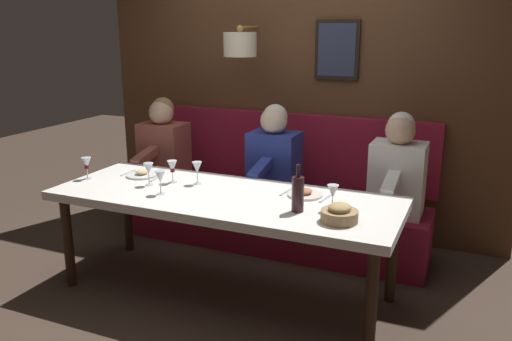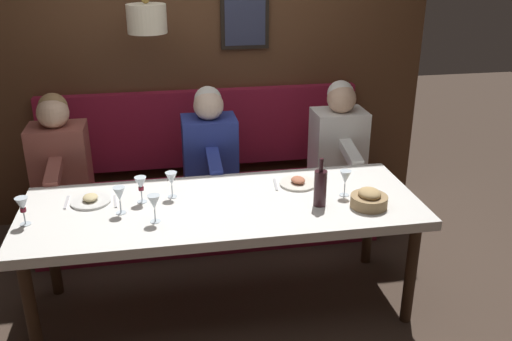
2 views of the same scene
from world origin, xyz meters
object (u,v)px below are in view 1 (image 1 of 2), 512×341
at_px(diner_middle, 163,145).
at_px(diner_nearest, 398,168).
at_px(bread_bowl, 339,214).
at_px(wine_glass_1, 172,167).
at_px(wine_glass_3, 86,164).
at_px(wine_glass_5, 333,192).
at_px(wine_glass_2, 148,169).
at_px(wine_glass_0, 160,178).
at_px(wine_bottle, 298,193).
at_px(dining_table, 225,203).
at_px(wine_glass_4, 197,168).
at_px(diner_near, 274,156).

bearing_deg(diner_middle, diner_nearest, -90.00).
bearing_deg(bread_bowl, diner_nearest, -8.67).
bearing_deg(wine_glass_1, wine_glass_3, 105.27).
relative_size(wine_glass_5, bread_bowl, 0.75).
bearing_deg(wine_glass_3, diner_nearest, -66.08).
distance_m(wine_glass_2, wine_glass_5, 1.36).
distance_m(diner_middle, wine_glass_0, 1.24).
xyz_separation_m(wine_glass_0, wine_glass_5, (0.15, -1.16, 0.00)).
distance_m(wine_glass_2, wine_bottle, 1.17).
xyz_separation_m(diner_middle, wine_glass_2, (-0.90, -0.46, 0.04)).
bearing_deg(bread_bowl, wine_glass_3, 86.25).
xyz_separation_m(wine_glass_3, wine_glass_5, (0.05, -1.88, 0.00)).
xyz_separation_m(dining_table, wine_glass_4, (0.15, 0.29, 0.18)).
bearing_deg(wine_glass_1, diner_near, -32.53).
bearing_deg(dining_table, wine_glass_5, -91.25).
distance_m(dining_table, diner_nearest, 1.35).
distance_m(wine_glass_1, wine_glass_4, 0.19).
bearing_deg(wine_glass_5, wine_glass_0, 97.19).
bearing_deg(dining_table, wine_glass_3, 93.34).
height_order(wine_glass_0, wine_glass_1, same).
xyz_separation_m(wine_glass_1, bread_bowl, (-0.30, -1.33, -0.07)).
xyz_separation_m(diner_near, diner_middle, (0.00, 1.08, 0.00)).
height_order(wine_glass_4, bread_bowl, wine_glass_4).
relative_size(wine_glass_3, wine_bottle, 0.55).
bearing_deg(wine_glass_0, diner_near, -21.74).
bearing_deg(diner_middle, wine_glass_2, -152.72).
height_order(diner_middle, wine_glass_5, diner_middle).
bearing_deg(wine_glass_4, wine_glass_5, -98.98).
height_order(diner_near, wine_glass_4, diner_near).
bearing_deg(diner_near, wine_glass_0, 158.26).
height_order(dining_table, wine_glass_0, wine_glass_0).
bearing_deg(diner_nearest, diner_near, 90.00).
bearing_deg(wine_glass_0, wine_glass_4, -19.06).
distance_m(dining_table, wine_bottle, 0.61).
relative_size(wine_glass_1, wine_glass_2, 1.00).
relative_size(wine_glass_1, wine_glass_4, 1.00).
xyz_separation_m(wine_glass_2, wine_glass_4, (0.17, -0.30, 0.00)).
distance_m(dining_table, wine_glass_1, 0.52).
distance_m(diner_middle, wine_glass_1, 0.97).
relative_size(diner_nearest, wine_glass_0, 4.82).
height_order(diner_middle, wine_glass_1, diner_middle).
height_order(diner_nearest, wine_bottle, diner_nearest).
xyz_separation_m(diner_middle, wine_glass_0, (-1.05, -0.66, 0.04)).
relative_size(wine_glass_4, wine_glass_5, 1.00).
distance_m(diner_nearest, wine_glass_5, 0.94).
bearing_deg(dining_table, diner_nearest, -49.07).
distance_m(wine_glass_0, wine_bottle, 0.97).
bearing_deg(diner_nearest, wine_glass_5, 164.11).
xyz_separation_m(wine_glass_1, wine_glass_2, (-0.13, 0.12, 0.00)).
bearing_deg(wine_glass_5, diner_middle, 63.77).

